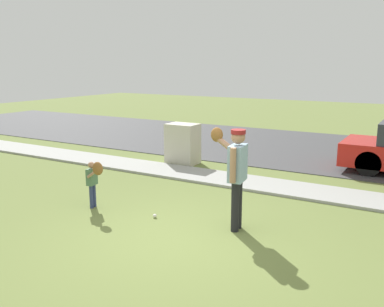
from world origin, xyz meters
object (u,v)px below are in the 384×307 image
at_px(person_adult, 235,168).
at_px(baseball, 155,216).
at_px(utility_cabinet, 183,144).
at_px(person_child, 94,177).

distance_m(person_adult, baseball, 1.85).
distance_m(baseball, utility_cabinet, 4.46).
xyz_separation_m(person_adult, utility_cabinet, (-3.35, 3.76, -0.51)).
bearing_deg(baseball, person_adult, 9.85).
relative_size(person_child, utility_cabinet, 0.86).
bearing_deg(person_adult, utility_cabinet, -55.81).
height_order(person_adult, utility_cabinet, person_adult).
relative_size(baseball, utility_cabinet, 0.06).
height_order(person_child, baseball, person_child).
bearing_deg(person_adult, baseball, 2.38).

